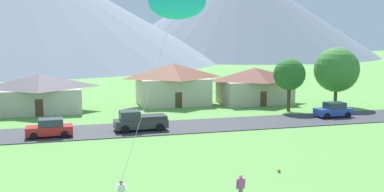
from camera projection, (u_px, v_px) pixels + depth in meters
The scene contains 14 objects.
road_strip at pixel (155, 128), 46.59m from camera, with size 160.00×6.89×0.08m, color #38383D.
mountain_central_ridge at pixel (15, 5), 152.33m from camera, with size 136.35×136.35×37.83m, color gray.
mountain_east_ridge at pixel (240, 12), 194.35m from camera, with size 113.99×113.99×37.53m, color slate.
house_leftmost at pixel (255, 85), 63.20m from camera, with size 10.07×6.52×4.93m.
house_left_center at pixel (40, 92), 56.74m from camera, with size 10.53×8.35×4.60m.
house_rightmost at pixel (173, 83), 62.39m from camera, with size 10.00×7.01×5.57m.
tree_left_of_center at pixel (337, 70), 59.97m from camera, with size 5.87×5.87×7.83m.
tree_center at pixel (289, 75), 56.39m from camera, with size 3.93×3.93×6.57m.
parked_car_blue_west_end at pixel (334, 110), 52.61m from camera, with size 4.21×2.11×1.68m.
parked_car_red_mid_west at pixel (50, 128), 42.54m from camera, with size 4.22×2.13×1.68m.
pickup_truck_charcoal_west_side at pixel (139, 120), 45.28m from camera, with size 5.24×2.42×1.99m.
kite_flyer_with_kite at pixel (176, 3), 27.79m from camera, with size 6.27×5.07×12.70m.
watcher_person at pixel (241, 188), 26.04m from camera, with size 0.56×0.24×1.68m.
soccer_ball at pixel (279, 171), 31.89m from camera, with size 0.24×0.24×0.24m, color orange.
Camera 1 is at (-8.56, -18.19, 9.62)m, focal length 42.84 mm.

